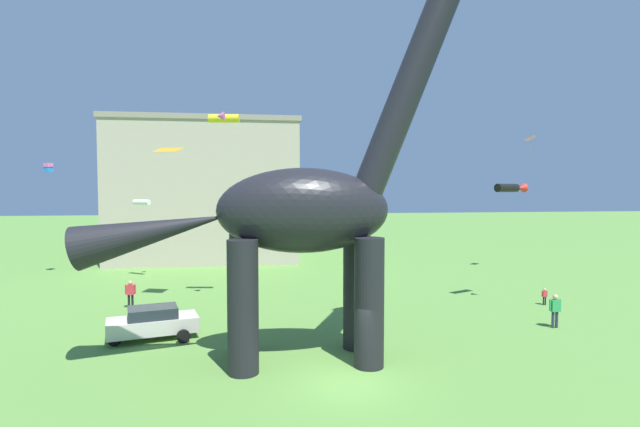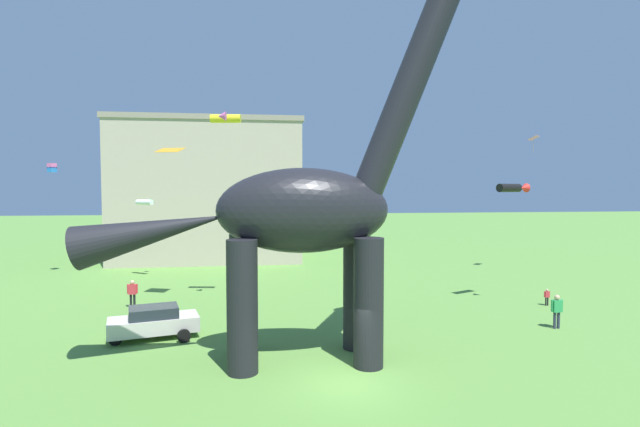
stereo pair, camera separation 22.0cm
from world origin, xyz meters
TOP-DOWN VIEW (x-y plane):
  - ground_plane at (0.00, 0.00)m, footprint 240.00×240.00m
  - dinosaur_sculpture at (-1.33, 2.76)m, footprint 16.88×3.58m
  - parked_sedan_left at (-8.20, 6.71)m, footprint 4.51×2.75m
  - person_watching_child at (14.74, 10.18)m, footprint 0.40×0.17m
  - person_vendor_side at (12.29, 5.54)m, footprint 0.66×0.29m
  - person_strolling_adult at (-10.73, 13.07)m, footprint 0.64×0.28m
  - kite_mid_right at (12.74, 10.99)m, footprint 1.95×1.94m
  - kite_near_low at (-11.90, 22.80)m, footprint 1.57×1.65m
  - kite_far_right at (-2.58, 10.00)m, footprint 0.97×0.96m
  - kite_high_left at (-8.43, 13.50)m, footprint 1.85×1.58m
  - kite_mid_left at (-5.06, 13.06)m, footprint 1.92×1.73m
  - kite_mid_center at (-19.69, 24.72)m, footprint 0.70×0.70m
  - kite_apex at (20.16, 20.91)m, footprint 1.30×1.28m
  - background_building_block at (-7.88, 34.52)m, footprint 18.57×12.53m

SIDE VIEW (x-z plane):
  - ground_plane at x=0.00m, z-range 0.00..0.00m
  - person_watching_child at x=14.74m, z-range 0.11..1.17m
  - parked_sedan_left at x=-8.20m, z-range 0.03..1.58m
  - person_strolling_adult at x=-10.73m, z-range 0.18..1.88m
  - person_vendor_side at x=12.29m, z-range 0.19..1.96m
  - kite_far_right at x=-2.58m, z-range 5.61..5.74m
  - kite_near_low at x=-11.90m, z-range 5.96..6.43m
  - dinosaur_sculpture at x=-1.33m, z-range -2.44..15.21m
  - background_building_block at x=-7.88m, z-range 0.01..14.17m
  - kite_mid_right at x=12.74m, z-range 7.06..7.61m
  - kite_mid_center at x=-19.69m, z-range 8.62..9.35m
  - kite_high_left at x=-8.43m, z-range 9.49..9.85m
  - kite_apex at x=20.16m, z-range 10.84..12.27m
  - kite_mid_left at x=-5.06m, z-range 11.35..11.90m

